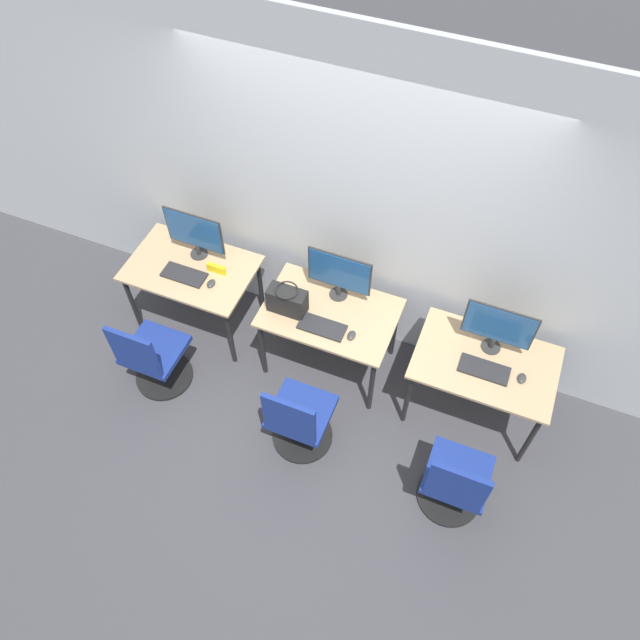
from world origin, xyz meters
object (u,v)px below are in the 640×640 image
object	(u,v)px
monitor_right	(498,327)
keyboard_right	(484,369)
office_chair_right	(454,484)
handbag	(287,300)
keyboard_left	(184,275)
mouse_left	(211,283)
keyboard_center	(322,327)
office_chair_left	(153,359)
monitor_center	(339,274)
monitor_left	(194,233)
office_chair_center	(299,421)
mouse_center	(352,335)
mouse_right	(522,378)

from	to	relation	value
monitor_right	keyboard_right	bearing A→B (deg)	-90.00
office_chair_right	handbag	distance (m)	1.81
keyboard_left	mouse_left	bearing A→B (deg)	-0.74
keyboard_left	office_chair_right	world-z (taller)	office_chair_right
mouse_left	keyboard_center	size ratio (longest dim) A/B	0.25
office_chair_left	keyboard_right	xyz separation A→B (m)	(2.47, 0.64, 0.37)
monitor_center	keyboard_center	bearing A→B (deg)	-90.00
monitor_left	office_chair_center	bearing A→B (deg)	-36.16
mouse_left	office_chair_left	size ratio (longest dim) A/B	0.10
office_chair_left	handbag	world-z (taller)	handbag
keyboard_left	office_chair_right	bearing A→B (deg)	-16.40
monitor_center	keyboard_right	distance (m)	1.28
mouse_center	office_chair_right	xyz separation A→B (m)	(1.04, -0.68, -0.37)
mouse_left	monitor_right	size ratio (longest dim) A/B	0.18
office_chair_right	mouse_right	bearing A→B (deg)	74.05
keyboard_left	monitor_right	xyz separation A→B (m)	(2.46, 0.24, 0.24)
keyboard_center	office_chair_right	world-z (taller)	office_chair_right
monitor_left	keyboard_right	distance (m)	2.48
monitor_right	mouse_right	xyz separation A→B (m)	(0.27, -0.19, -0.24)
monitor_right	office_chair_right	world-z (taller)	monitor_right
keyboard_right	handbag	size ratio (longest dim) A/B	1.21
monitor_left	office_chair_center	size ratio (longest dim) A/B	0.58
mouse_right	handbag	size ratio (longest dim) A/B	0.30
mouse_left	mouse_center	size ratio (longest dim) A/B	1.00
mouse_right	office_chair_right	world-z (taller)	office_chair_right
office_chair_center	handbag	distance (m)	0.92
office_chair_left	keyboard_right	distance (m)	2.58
mouse_center	handbag	bearing A→B (deg)	174.30
mouse_center	office_chair_center	xyz separation A→B (m)	(-0.17, -0.64, -0.37)
keyboard_center	mouse_center	world-z (taller)	mouse_center
mouse_left	office_chair_right	xyz separation A→B (m)	(2.25, -0.73, -0.37)
mouse_left	keyboard_right	xyz separation A→B (m)	(2.21, 0.03, -0.01)
office_chair_center	mouse_left	bearing A→B (deg)	146.58
mouse_center	keyboard_right	bearing A→B (deg)	4.65
mouse_right	monitor_right	bearing A→B (deg)	143.98
office_chair_right	keyboard_right	bearing A→B (deg)	93.28
mouse_right	handbag	bearing A→B (deg)	-178.41
office_chair_right	office_chair_left	bearing A→B (deg)	177.37
mouse_left	monitor_center	distance (m)	1.05
keyboard_left	handbag	bearing A→B (deg)	-0.22
monitor_center	mouse_right	xyz separation A→B (m)	(1.50, -0.24, -0.24)
mouse_left	keyboard_center	bearing A→B (deg)	-3.58
keyboard_left	office_chair_left	distance (m)	0.72
mouse_right	keyboard_left	bearing A→B (deg)	-179.02
office_chair_center	office_chair_right	xyz separation A→B (m)	(1.21, -0.04, 0.00)
monitor_center	mouse_right	bearing A→B (deg)	-9.03
office_chair_left	office_chair_right	distance (m)	2.52
monitor_left	handbag	world-z (taller)	monitor_left
office_chair_left	office_chair_right	bearing A→B (deg)	-2.63
mouse_right	office_chair_right	distance (m)	0.90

